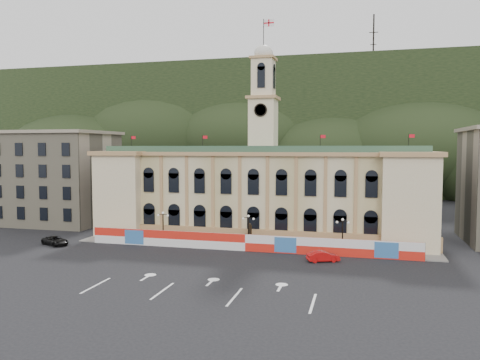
% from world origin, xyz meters
% --- Properties ---
extents(ground, '(260.00, 260.00, 0.00)m').
position_xyz_m(ground, '(0.00, 0.00, 0.00)').
color(ground, black).
rests_on(ground, ground).
extents(lane_markings, '(26.00, 10.00, 0.02)m').
position_xyz_m(lane_markings, '(0.00, -5.00, 0.00)').
color(lane_markings, white).
rests_on(lane_markings, ground).
extents(hill_ridge, '(230.00, 80.00, 64.00)m').
position_xyz_m(hill_ridge, '(0.03, 121.99, 19.48)').
color(hill_ridge, black).
rests_on(hill_ridge, ground).
extents(city_hall, '(56.20, 17.60, 37.10)m').
position_xyz_m(city_hall, '(0.00, 27.63, 7.85)').
color(city_hall, beige).
rests_on(city_hall, ground).
extents(side_building_left, '(21.00, 17.00, 18.60)m').
position_xyz_m(side_building_left, '(-43.00, 30.93, 9.33)').
color(side_building_left, tan).
rests_on(side_building_left, ground).
extents(hoarding_fence, '(50.00, 0.44, 2.50)m').
position_xyz_m(hoarding_fence, '(0.06, 15.07, 1.25)').
color(hoarding_fence, red).
rests_on(hoarding_fence, ground).
extents(pavement, '(56.00, 5.50, 0.16)m').
position_xyz_m(pavement, '(0.00, 17.75, 0.08)').
color(pavement, slate).
rests_on(pavement, ground).
extents(statue, '(1.40, 1.40, 3.72)m').
position_xyz_m(statue, '(0.00, 18.00, 1.19)').
color(statue, '#595651').
rests_on(statue, ground).
extents(lamp_left, '(1.96, 0.44, 5.15)m').
position_xyz_m(lamp_left, '(-14.00, 17.00, 3.07)').
color(lamp_left, black).
rests_on(lamp_left, ground).
extents(lamp_center, '(1.96, 0.44, 5.15)m').
position_xyz_m(lamp_center, '(0.00, 17.00, 3.07)').
color(lamp_center, black).
rests_on(lamp_center, ground).
extents(lamp_right, '(1.96, 0.44, 5.15)m').
position_xyz_m(lamp_right, '(14.00, 17.00, 3.07)').
color(lamp_right, black).
rests_on(lamp_right, ground).
extents(red_sedan, '(4.62, 5.46, 1.44)m').
position_xyz_m(red_sedan, '(11.67, 11.33, 0.72)').
color(red_sedan, '#B60D0D').
rests_on(red_sedan, ground).
extents(black_suv, '(5.90, 6.62, 1.38)m').
position_xyz_m(black_suv, '(-30.00, 11.67, 0.69)').
color(black_suv, black).
rests_on(black_suv, ground).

